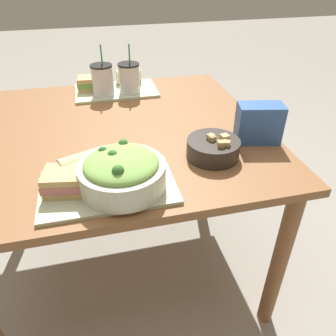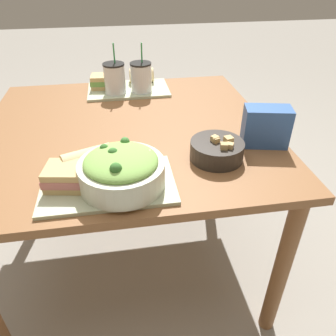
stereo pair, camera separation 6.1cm
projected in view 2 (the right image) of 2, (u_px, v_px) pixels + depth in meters
ground_plane at (137, 251)px, 1.72m from camera, size 12.00×12.00×0.00m
dining_table at (128, 147)px, 1.36m from camera, size 1.14×1.09×0.73m
tray_near at (108, 184)px, 0.98m from camera, size 0.40×0.25×0.01m
tray_far at (128, 89)px, 1.64m from camera, size 0.40×0.25×0.01m
salad_bowl at (122, 169)px, 0.94m from camera, size 0.25×0.25×0.12m
soup_bowl at (217, 149)px, 1.10m from camera, size 0.18×0.18×0.08m
sandwich_near at (66, 176)px, 0.95m from camera, size 0.14×0.12×0.06m
baguette_near at (89, 160)px, 1.02m from camera, size 0.17×0.12×0.07m
sandwich_far at (103, 81)px, 1.62m from camera, size 0.12×0.10×0.06m
baguette_far at (142, 75)px, 1.69m from camera, size 0.12×0.07×0.07m
drink_cup_dark at (115, 79)px, 1.55m from camera, size 0.10×0.10×0.23m
drink_cup_red at (141, 78)px, 1.57m from camera, size 0.10×0.10×0.23m
chip_bag at (266, 127)px, 1.16m from camera, size 0.17×0.12×0.14m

